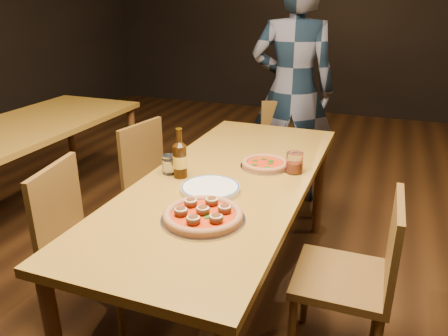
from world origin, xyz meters
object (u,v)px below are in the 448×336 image
(table_left, at_px, (16,138))
(chair_main_sw, at_px, (166,186))
(chair_main_nw, at_px, (97,245))
(table_main, at_px, (227,190))
(plate_stack, at_px, (210,189))
(diner, at_px, (292,91))
(amber_glass, at_px, (295,163))
(beer_bottle, at_px, (180,160))
(chair_end, at_px, (290,158))
(pizza_meatball, at_px, (203,215))
(pizza_margherita, at_px, (265,164))
(chair_main_e, at_px, (342,277))
(water_glass, at_px, (170,164))

(table_left, bearing_deg, chair_main_sw, 6.09)
(table_left, bearing_deg, chair_main_nw, -30.46)
(table_main, bearing_deg, table_left, 169.99)
(table_main, xyz_separation_m, plate_stack, (-0.02, -0.19, 0.08))
(diner, bearing_deg, plate_stack, 79.84)
(amber_glass, bearing_deg, chair_main_sw, 165.51)
(amber_glass, bearing_deg, table_main, -147.99)
(beer_bottle, height_order, amber_glass, beer_bottle)
(amber_glass, relative_size, diner, 0.06)
(chair_end, xyz_separation_m, beer_bottle, (-0.28, -1.31, 0.40))
(table_main, relative_size, plate_stack, 7.21)
(table_left, bearing_deg, pizza_meatball, -23.22)
(table_main, xyz_separation_m, chair_end, (0.06, 1.23, -0.24))
(pizza_margherita, height_order, beer_bottle, beer_bottle)
(chair_main_e, height_order, diner, diner)
(amber_glass, bearing_deg, chair_main_nw, -146.83)
(chair_main_e, xyz_separation_m, diner, (-0.63, 1.69, 0.46))
(plate_stack, distance_m, beer_bottle, 0.25)
(pizza_meatball, bearing_deg, chair_main_nw, 172.26)
(table_main, relative_size, chair_end, 2.27)
(water_glass, xyz_separation_m, amber_glass, (0.60, 0.24, 0.01))
(plate_stack, bearing_deg, beer_bottle, 152.49)
(table_main, distance_m, chair_end, 1.25)
(chair_main_e, distance_m, plate_stack, 0.71)
(table_main, xyz_separation_m, chair_main_e, (0.62, -0.20, -0.24))
(beer_bottle, xyz_separation_m, diner, (0.22, 1.56, 0.07))
(chair_main_e, distance_m, pizza_margherita, 0.72)
(chair_end, relative_size, diner, 0.49)
(table_left, xyz_separation_m, chair_main_sw, (1.11, 0.12, -0.24))
(plate_stack, distance_m, water_glass, 0.32)
(beer_bottle, bearing_deg, pizza_meatball, -52.65)
(chair_main_nw, bearing_deg, diner, -26.39)
(chair_main_sw, bearing_deg, water_glass, -138.15)
(chair_main_nw, relative_size, plate_stack, 3.22)
(chair_main_sw, distance_m, water_glass, 0.66)
(chair_main_sw, bearing_deg, diner, -18.74)
(chair_end, relative_size, beer_bottle, 3.52)
(table_main, bearing_deg, amber_glass, 32.01)
(chair_main_e, distance_m, beer_bottle, 0.94)
(chair_main_nw, distance_m, chair_main_sw, 0.79)
(beer_bottle, bearing_deg, chair_main_e, -8.35)
(chair_end, bearing_deg, pizza_meatball, -114.12)
(diner, bearing_deg, chair_main_sw, 51.41)
(chair_main_nw, xyz_separation_m, chair_main_e, (1.18, 0.17, -0.01))
(chair_main_e, xyz_separation_m, water_glass, (-0.92, 0.15, 0.36))
(chair_main_e, bearing_deg, water_glass, -100.14)
(table_main, relative_size, table_left, 1.00)
(chair_main_e, height_order, amber_glass, chair_main_e)
(chair_main_sw, relative_size, beer_bottle, 3.49)
(table_main, bearing_deg, plate_stack, -95.08)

